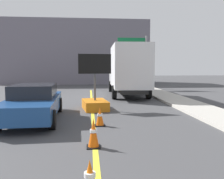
{
  "coord_description": "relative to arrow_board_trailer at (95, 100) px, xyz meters",
  "views": [
    {
      "loc": [
        -0.13,
        2.18,
        2.07
      ],
      "look_at": [
        0.29,
        6.73,
        1.65
      ],
      "focal_mm": 39.07,
      "sensor_mm": 36.0,
      "label": 1
    }
  ],
  "objects": [
    {
      "name": "arrow_board_trailer",
      "position": [
        0.0,
        0.0,
        0.0
      ],
      "size": [
        1.6,
        1.94,
        2.7
      ],
      "color": "orange",
      "rests_on": "ground"
    },
    {
      "name": "box_truck",
      "position": [
        2.52,
        5.64,
        1.41
      ],
      "size": [
        2.74,
        7.6,
        3.53
      ],
      "color": "black",
      "rests_on": "ground"
    },
    {
      "name": "pickup_car",
      "position": [
        -2.46,
        -2.1,
        0.22
      ],
      "size": [
        2.14,
        4.98,
        1.38
      ],
      "color": "navy",
      "rests_on": "ground"
    },
    {
      "name": "highway_guide_sign",
      "position": [
        4.3,
        11.0,
        2.94
      ],
      "size": [
        2.79,
        0.18,
        5.0
      ],
      "color": "gray",
      "rests_on": "ground"
    },
    {
      "name": "far_building_block",
      "position": [
        -2.12,
        20.0,
        3.37
      ],
      "size": [
        18.18,
        6.02,
        7.7
      ],
      "primitive_type": "cube",
      "color": "slate",
      "rests_on": "ground"
    },
    {
      "name": "traffic_cone_mid_lane",
      "position": [
        -0.27,
        -8.01,
        -0.2
      ],
      "size": [
        0.36,
        0.36,
        0.58
      ],
      "color": "black",
      "rests_on": "ground"
    },
    {
      "name": "traffic_cone_far_lane",
      "position": [
        -0.17,
        -5.67,
        -0.1
      ],
      "size": [
        0.36,
        0.36,
        0.77
      ],
      "color": "black",
      "rests_on": "ground"
    },
    {
      "name": "traffic_cone_curbside",
      "position": [
        0.09,
        -3.36,
        -0.14
      ],
      "size": [
        0.36,
        0.36,
        0.69
      ],
      "color": "black",
      "rests_on": "ground"
    }
  ]
}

